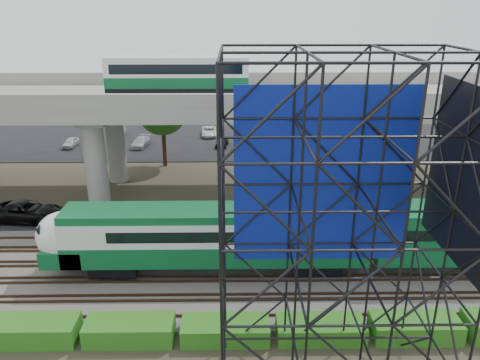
{
  "coord_description": "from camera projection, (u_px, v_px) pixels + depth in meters",
  "views": [
    {
      "loc": [
        1.49,
        -24.44,
        16.57
      ],
      "look_at": [
        1.91,
        6.0,
        5.05
      ],
      "focal_mm": 35.0,
      "sensor_mm": 36.0,
      "label": 1
    }
  ],
  "objects": [
    {
      "name": "ballast_bed",
      "position": [
        212.0,
        273.0,
        30.54
      ],
      "size": [
        90.0,
        12.0,
        0.2
      ],
      "primitive_type": "cube",
      "color": "slate",
      "rests_on": "ground"
    },
    {
      "name": "suv",
      "position": [
        26.0,
        211.0,
        37.68
      ],
      "size": [
        5.93,
        3.21,
        1.58
      ],
      "primitive_type": "imported",
      "rotation": [
        0.0,
        0.0,
        1.47
      ],
      "color": "black",
      "rests_on": "service_road"
    },
    {
      "name": "parking_lot",
      "position": [
        222.0,
        140.0,
        60.49
      ],
      "size": [
        90.0,
        18.0,
        0.08
      ],
      "primitive_type": "cube",
      "color": "black",
      "rests_on": "ground"
    },
    {
      "name": "trees",
      "position": [
        165.0,
        135.0,
        41.79
      ],
      "size": [
        40.94,
        16.94,
        7.69
      ],
      "color": "#382314",
      "rests_on": "ground"
    },
    {
      "name": "scaffold_tower",
      "position": [
        336.0,
        247.0,
        18.67
      ],
      "size": [
        9.36,
        6.36,
        15.0
      ],
      "color": "black",
      "rests_on": "ground"
    },
    {
      "name": "harbor_water",
      "position": [
        225.0,
        105.0,
        81.07
      ],
      "size": [
        140.0,
        40.0,
        0.03
      ],
      "primitive_type": "cube",
      "color": "#415E6B",
      "rests_on": "ground"
    },
    {
      "name": "commuter_train",
      "position": [
        249.0,
        234.0,
        29.59
      ],
      "size": [
        29.3,
        3.06,
        4.3
      ],
      "color": "black",
      "rests_on": "rail_tracks"
    },
    {
      "name": "parked_cars",
      "position": [
        220.0,
        136.0,
        60.09
      ],
      "size": [
        36.53,
        9.14,
        1.3
      ],
      "color": "#B9B9B9",
      "rests_on": "parking_lot"
    },
    {
      "name": "hedge_strip",
      "position": [
        225.0,
        330.0,
        24.5
      ],
      "size": [
        34.6,
        1.8,
        1.2
      ],
      "color": "#206316",
      "rests_on": "ground"
    },
    {
      "name": "ground",
      "position": [
        210.0,
        292.0,
        28.7
      ],
      "size": [
        140.0,
        140.0,
        0.0
      ],
      "primitive_type": "plane",
      "color": "#474233",
      "rests_on": "ground"
    },
    {
      "name": "overpass",
      "position": [
        214.0,
        106.0,
        40.76
      ],
      "size": [
        80.0,
        12.0,
        12.4
      ],
      "color": "#9E9B93",
      "rests_on": "ground"
    },
    {
      "name": "service_road",
      "position": [
        216.0,
        218.0,
        38.51
      ],
      "size": [
        90.0,
        5.0,
        0.08
      ],
      "primitive_type": "cube",
      "color": "black",
      "rests_on": "ground"
    },
    {
      "name": "rail_tracks",
      "position": [
        212.0,
        270.0,
        30.47
      ],
      "size": [
        90.0,
        9.52,
        0.16
      ],
      "color": "#472D1E",
      "rests_on": "ballast_bed"
    }
  ]
}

